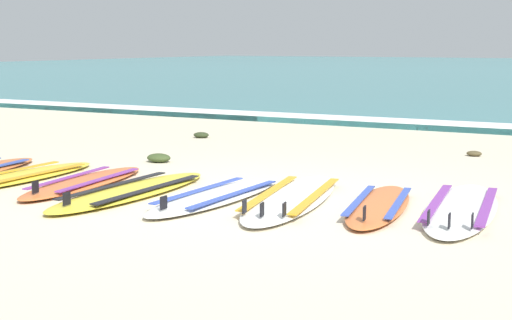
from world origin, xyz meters
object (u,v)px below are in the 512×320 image
at_px(surfboard_1, 22,176).
at_px(surfboard_6, 379,205).
at_px(surfboard_4, 217,196).
at_px(surfboard_5, 292,198).
at_px(surfboard_3, 131,191).
at_px(surfboard_2, 84,182).
at_px(surfboard_7, 461,208).

relative_size(surfboard_1, surfboard_6, 1.08).
relative_size(surfboard_4, surfboard_5, 0.84).
bearing_deg(surfboard_1, surfboard_3, -3.87).
distance_m(surfboard_1, surfboard_3, 1.54).
bearing_deg(surfboard_3, surfboard_5, 16.49).
bearing_deg(surfboard_1, surfboard_4, 1.79).
height_order(surfboard_3, surfboard_6, same).
xyz_separation_m(surfboard_4, surfboard_5, (0.65, 0.26, 0.00)).
height_order(surfboard_4, surfboard_5, same).
bearing_deg(surfboard_1, surfboard_2, 2.95).
xyz_separation_m(surfboard_1, surfboard_5, (3.03, 0.34, 0.00)).
bearing_deg(surfboard_7, surfboard_1, -171.98).
bearing_deg(surfboard_6, surfboard_1, -173.94).
height_order(surfboard_3, surfboard_4, same).
distance_m(surfboard_1, surfboard_2, 0.82).
height_order(surfboard_4, surfboard_7, same).
bearing_deg(surfboard_6, surfboard_4, -167.12).
xyz_separation_m(surfboard_1, surfboard_6, (3.84, 0.41, 0.00)).
relative_size(surfboard_4, surfboard_7, 0.88).
bearing_deg(surfboard_5, surfboard_1, -173.61).
xyz_separation_m(surfboard_1, surfboard_7, (4.50, 0.63, 0.00)).
height_order(surfboard_5, surfboard_7, same).
relative_size(surfboard_3, surfboard_5, 0.93).
bearing_deg(surfboard_2, surfboard_6, 6.90).
xyz_separation_m(surfboard_1, surfboard_4, (2.38, 0.07, 0.00)).
xyz_separation_m(surfboard_4, surfboard_6, (1.46, 0.33, 0.00)).
xyz_separation_m(surfboard_2, surfboard_4, (1.56, 0.03, -0.00)).
relative_size(surfboard_2, surfboard_6, 1.05).
height_order(surfboard_6, surfboard_7, same).
distance_m(surfboard_2, surfboard_7, 3.73).
bearing_deg(surfboard_6, surfboard_3, -167.49).
relative_size(surfboard_3, surfboard_7, 0.97).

